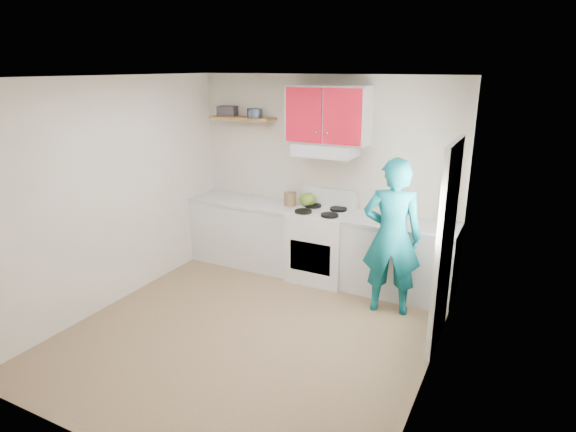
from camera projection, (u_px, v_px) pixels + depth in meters
The scene contains 21 objects.
floor at pixel (252, 331), 5.12m from camera, with size 3.80×3.80×0.00m, color brown.
ceiling at pixel (246, 77), 4.34m from camera, with size 3.60×3.80×0.04m, color white.
back_wall at pixel (324, 176), 6.35m from camera, with size 3.60×0.04×2.60m, color beige.
front_wall at pixel (96, 291), 3.12m from camera, with size 3.60×0.04×2.60m, color beige.
left_wall at pixel (115, 193), 5.51m from camera, with size 0.04×3.80×2.60m, color beige.
right_wall at pixel (436, 244), 3.95m from camera, with size 0.04×3.80×2.60m, color beige.
door at pixel (445, 247), 4.64m from camera, with size 0.05×0.85×2.05m, color white.
door_glass at pixel (446, 204), 4.52m from camera, with size 0.01×0.55×0.95m, color white.
counter_left at pixel (247, 232), 6.80m from camera, with size 1.52×0.60×0.90m, color silver.
counter_right at pixel (400, 259), 5.85m from camera, with size 1.32×0.60×0.90m, color silver.
stove at pixel (320, 245), 6.28m from camera, with size 0.76×0.65×0.92m, color white.
range_hood at pixel (326, 150), 6.00m from camera, with size 0.76×0.44×0.15m, color silver.
upper_cabinets at pixel (328, 115), 5.92m from camera, with size 1.02×0.33×0.70m, color #B00F21.
shelf at pixel (243, 118), 6.50m from camera, with size 0.90×0.30×0.04m, color brown.
books at pixel (227, 111), 6.62m from camera, with size 0.25×0.18×0.13m, color #383137.
tin at pixel (254, 113), 6.36m from camera, with size 0.20×0.20×0.12m, color #333D4C.
kettle at pixel (308, 199), 6.34m from camera, with size 0.22×0.22×0.18m, color #5C7B22.
crock at pixel (290, 200), 6.38m from camera, with size 0.17×0.17×0.20m, color brown.
cutting_board at pixel (386, 220), 5.82m from camera, with size 0.33×0.24×0.02m, color olive.
silicone_mat at pixel (438, 231), 5.46m from camera, with size 0.28×0.24×0.01m, color red.
person at pixel (392, 237), 5.30m from camera, with size 0.65×0.43×1.78m, color #0B5E64.
Camera 1 is at (2.40, -3.85, 2.70)m, focal length 30.02 mm.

